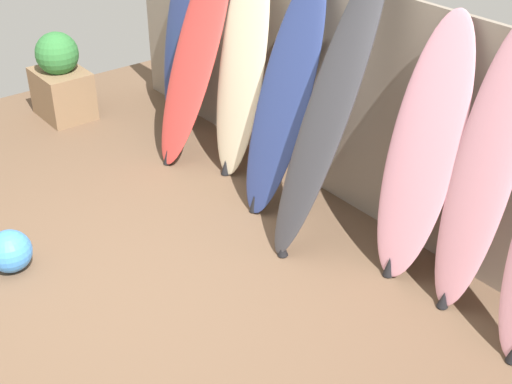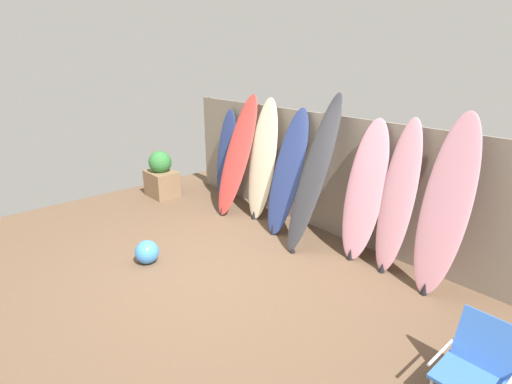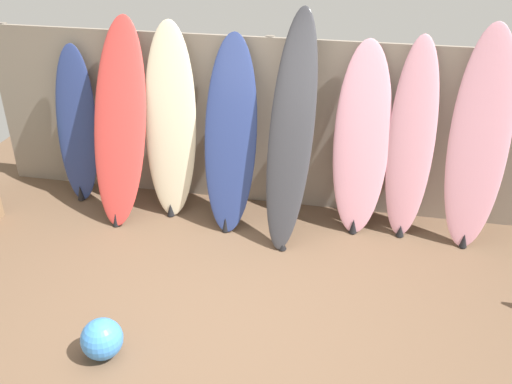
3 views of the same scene
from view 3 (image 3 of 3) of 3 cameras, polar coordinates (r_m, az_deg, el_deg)
The scene contains 11 objects.
ground at distance 4.73m, azimuth -3.39°, elevation -12.57°, with size 7.68×7.68×0.00m, color brown.
fence_back at distance 5.95m, azimuth 1.25°, elevation 6.78°, with size 6.08×0.11×1.80m.
surfboard_navy_0 at distance 6.40m, azimuth -17.47°, elevation 6.29°, with size 0.48×0.41×1.67m.
surfboard_red_1 at distance 5.90m, azimuth -13.46°, elevation 6.71°, with size 0.58×0.87×1.99m.
surfboard_cream_2 at distance 5.84m, azimuth -8.56°, elevation 6.83°, with size 0.57×0.50×1.97m.
surfboard_navy_3 at distance 5.61m, azimuth -2.56°, elevation 5.61°, with size 0.56×0.73×1.87m.
surfboard_charcoal_4 at distance 5.34m, azimuth 3.56°, elevation 6.00°, with size 0.49×0.93×2.15m.
surfboard_pink_5 at distance 5.59m, azimuth 10.50°, elevation 5.02°, with size 0.55×0.50×1.86m.
surfboard_pink_6 at distance 5.61m, azimuth 15.27°, elevation 4.94°, with size 0.45×0.45×1.93m.
surfboard_pink_7 at distance 5.62m, azimuth 21.41°, elevation 4.71°, with size 0.56×0.53×2.07m.
beach_ball at distance 4.48m, azimuth -15.15°, elevation -14.00°, with size 0.31×0.31×0.31m, color #3F8CE5.
Camera 3 is at (0.98, -3.43, 3.12)m, focal length 40.00 mm.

